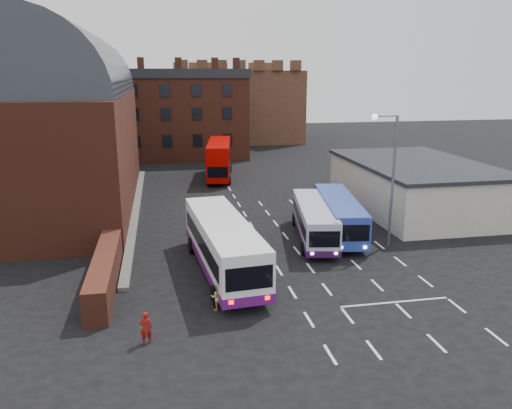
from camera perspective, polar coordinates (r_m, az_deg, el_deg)
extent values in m
plane|color=black|center=(28.75, 3.76, -9.32)|extent=(180.00, 180.00, 0.00)
cube|color=#602B1E|center=(47.66, -21.36, 5.71)|extent=(12.00, 28.00, 10.00)
cylinder|color=#1E2328|center=(47.21, -21.94, 11.70)|extent=(12.00, 26.00, 12.00)
cube|color=#602B1E|center=(29.64, -16.87, -7.30)|extent=(1.20, 10.00, 1.80)
cube|color=beige|center=(45.99, 17.73, 1.92)|extent=(10.00, 16.00, 4.00)
cube|color=#282B30|center=(45.59, 17.93, 4.49)|extent=(10.40, 16.40, 0.30)
cube|color=brown|center=(71.63, -10.27, 9.65)|extent=(22.00, 10.00, 11.00)
cube|color=brown|center=(92.41, -2.86, 11.31)|extent=(22.00, 22.00, 12.00)
cube|color=white|center=(30.01, -3.78, -4.34)|extent=(3.80, 12.17, 2.72)
cube|color=black|center=(29.96, -3.79, -4.04)|extent=(3.75, 10.98, 0.98)
cylinder|color=black|center=(33.78, -7.38, -4.65)|extent=(0.40, 1.11, 1.09)
cylinder|color=black|center=(26.42, -4.67, -10.32)|extent=(0.40, 1.11, 1.09)
cylinder|color=black|center=(34.25, -2.87, -4.26)|extent=(0.40, 1.11, 1.09)
cylinder|color=black|center=(27.02, 1.08, -9.67)|extent=(0.40, 1.11, 1.09)
cube|color=#B5B6D3|center=(36.10, 6.67, -1.67)|extent=(3.80, 9.92, 2.20)
cube|color=black|center=(36.06, 6.68, -1.47)|extent=(3.66, 8.75, 0.79)
cylinder|color=black|center=(33.71, 9.16, -4.95)|extent=(0.39, 0.91, 0.88)
cylinder|color=black|center=(39.82, 7.55, -1.77)|extent=(0.39, 0.91, 0.88)
cylinder|color=black|center=(33.40, 5.43, -5.01)|extent=(0.39, 0.91, 0.88)
cylinder|color=black|center=(39.56, 4.39, -1.79)|extent=(0.39, 0.91, 0.88)
cube|color=#2C42A5|center=(37.53, 9.48, -1.02)|extent=(3.92, 10.36, 2.30)
cube|color=black|center=(37.49, 9.49, -0.82)|extent=(3.78, 9.19, 0.83)
cylinder|color=black|center=(35.11, 12.22, -4.25)|extent=(0.40, 0.95, 0.92)
cylinder|color=black|center=(41.44, 10.07, -1.18)|extent=(0.40, 0.95, 0.92)
cylinder|color=black|center=(34.64, 8.50, -4.33)|extent=(0.40, 0.95, 0.92)
cylinder|color=black|center=(41.05, 6.92, -1.21)|extent=(0.40, 0.95, 0.92)
cube|color=#C20300|center=(56.94, -4.22, 5.32)|extent=(3.92, 10.72, 3.72)
cube|color=black|center=(57.03, -4.21, 4.81)|extent=(3.80, 9.54, 0.86)
cylinder|color=black|center=(53.98, -3.04, 2.80)|extent=(0.41, 0.98, 0.95)
cylinder|color=black|center=(60.89, -2.95, 4.20)|extent=(0.41, 0.98, 0.95)
cylinder|color=black|center=(54.07, -5.57, 2.78)|extent=(0.41, 0.98, 0.95)
cylinder|color=black|center=(60.97, -5.19, 4.17)|extent=(0.41, 0.98, 0.95)
cylinder|color=slate|center=(35.14, 15.36, 2.42)|extent=(0.18, 0.18, 9.01)
cylinder|color=slate|center=(34.16, 14.67, 9.78)|extent=(1.58, 0.14, 0.11)
sphere|color=#FFF2CC|center=(33.85, 13.42, 9.72)|extent=(0.41, 0.41, 0.41)
imported|color=maroon|center=(23.39, -12.49, -13.58)|extent=(0.61, 0.45, 1.53)
imported|color=tan|center=(25.84, -4.41, -10.47)|extent=(0.76, 0.63, 1.45)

